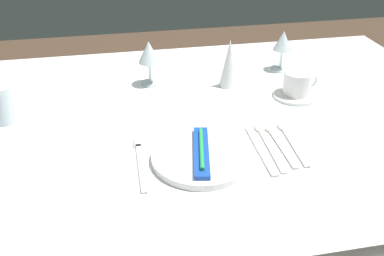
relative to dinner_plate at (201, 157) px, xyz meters
name	(u,v)px	position (x,y,z in m)	size (l,w,h in m)	color
dining_table	(179,142)	(-0.02, 0.22, -0.09)	(1.80, 1.11, 0.74)	white
dinner_plate	(201,157)	(0.00, 0.00, 0.00)	(0.25, 0.25, 0.02)	white
toothbrush_package	(201,151)	(0.00, 0.00, 0.02)	(0.07, 0.21, 0.02)	blue
fork_outer	(140,161)	(-0.15, 0.02, -0.01)	(0.02, 0.23, 0.00)	beige
dinner_knife	(261,151)	(0.16, 0.01, -0.01)	(0.02, 0.22, 0.00)	beige
spoon_soup	(267,141)	(0.18, 0.04, -0.01)	(0.03, 0.23, 0.01)	beige
spoon_dessert	(277,140)	(0.21, 0.05, -0.01)	(0.03, 0.21, 0.01)	beige
spoon_tea	(289,138)	(0.25, 0.05, -0.01)	(0.03, 0.21, 0.01)	beige
saucer_left	(295,95)	(0.36, 0.28, 0.00)	(0.14, 0.14, 0.01)	white
coffee_cup_left	(298,83)	(0.36, 0.28, 0.04)	(0.11, 0.09, 0.07)	white
wine_glass_centre	(149,54)	(-0.08, 0.46, 0.10)	(0.07, 0.07, 0.15)	silver
wine_glass_left	(283,43)	(0.39, 0.49, 0.09)	(0.07, 0.07, 0.14)	silver
drink_tumbler	(3,107)	(-0.50, 0.29, 0.04)	(0.06, 0.06, 0.11)	silver
napkin_folded	(229,63)	(0.17, 0.39, 0.07)	(0.06, 0.06, 0.16)	white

